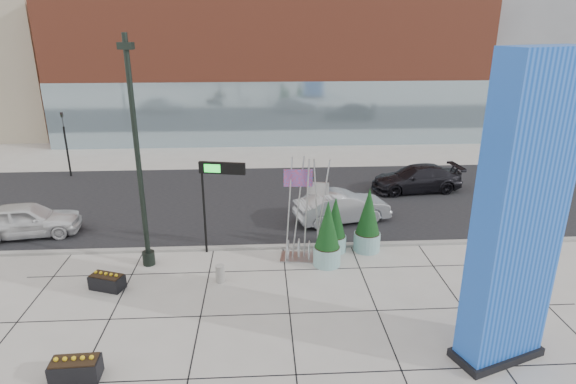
{
  "coord_description": "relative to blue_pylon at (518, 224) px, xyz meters",
  "views": [
    {
      "loc": [
        0.15,
        -14.92,
        9.36
      ],
      "look_at": [
        1.11,
        2.0,
        3.3
      ],
      "focal_mm": 30.0,
      "sensor_mm": 36.0,
      "label": 1
    }
  ],
  "objects": [
    {
      "name": "blue_pylon",
      "position": [
        0.0,
        0.0,
        0.0
      ],
      "size": [
        2.89,
        2.02,
        8.81
      ],
      "rotation": [
        0.0,
        0.0,
        0.35
      ],
      "color": "#0B41AE",
      "rests_on": "ground"
    },
    {
      "name": "building_grey_parking",
      "position": [
        19.04,
        35.5,
        4.75
      ],
      "size": [
        20.0,
        18.0,
        18.0
      ],
      "primitive_type": "cube",
      "color": "slate",
      "rests_on": "ground"
    },
    {
      "name": "car_silver_mid",
      "position": [
        -2.92,
        10.26,
        -3.49
      ],
      "size": [
        4.91,
        2.69,
        1.53
      ],
      "primitive_type": "imported",
      "rotation": [
        0.0,
        0.0,
        1.81
      ],
      "color": "#9FA1A6",
      "rests_on": "ground"
    },
    {
      "name": "car_white_west",
      "position": [
        -17.56,
        9.43,
        -3.47
      ],
      "size": [
        4.82,
        2.53,
        1.56
      ],
      "primitive_type": "imported",
      "rotation": [
        0.0,
        0.0,
        1.72
      ],
      "color": "silver",
      "rests_on": "ground"
    },
    {
      "name": "street_asphalt",
      "position": [
        -6.96,
        13.5,
        -4.24
      ],
      "size": [
        80.0,
        12.0,
        0.02
      ],
      "primitive_type": "cube",
      "color": "black",
      "rests_on": "ground"
    },
    {
      "name": "round_planter_west",
      "position": [
        -4.25,
        5.9,
        -2.94
      ],
      "size": [
        1.11,
        1.11,
        2.77
      ],
      "color": "#84B2B0",
      "rests_on": "ground"
    },
    {
      "name": "concrete_bollard",
      "position": [
        -8.46,
        4.77,
        -3.92
      ],
      "size": [
        0.35,
        0.35,
        0.68
      ],
      "primitive_type": "cylinder",
      "color": "gray",
      "rests_on": "ground"
    },
    {
      "name": "lamp_post",
      "position": [
        -11.46,
        6.32,
        -0.58
      ],
      "size": [
        0.61,
        0.49,
        8.98
      ],
      "rotation": [
        0.0,
        0.0,
        -0.28
      ],
      "color": "black",
      "rests_on": "ground"
    },
    {
      "name": "traffic_signal",
      "position": [
        -18.96,
        18.5,
        -1.95
      ],
      "size": [
        0.15,
        0.18,
        4.1
      ],
      "color": "black",
      "rests_on": "ground"
    },
    {
      "name": "ground",
      "position": [
        -6.96,
        3.5,
        -4.25
      ],
      "size": [
        160.0,
        160.0,
        0.0
      ],
      "primitive_type": "plane",
      "color": "#9E9991",
      "rests_on": "ground"
    },
    {
      "name": "round_planter_mid",
      "position": [
        -3.76,
        7.1,
        -3.09
      ],
      "size": [
        0.99,
        0.99,
        2.47
      ],
      "color": "#84B2B0",
      "rests_on": "ground"
    },
    {
      "name": "round_planter_east",
      "position": [
        -2.36,
        7.1,
        -2.92
      ],
      "size": [
        1.13,
        1.13,
        2.82
      ],
      "color": "#84B2B0",
      "rests_on": "ground"
    },
    {
      "name": "car_dark_east",
      "position": [
        2.1,
        14.5,
        -3.51
      ],
      "size": [
        5.33,
        2.6,
        1.5
      ],
      "primitive_type": "imported",
      "rotation": [
        0.0,
        0.0,
        -1.47
      ],
      "color": "black",
      "rests_on": "ground"
    },
    {
      "name": "overhead_street_sign",
      "position": [
        -8.55,
        7.3,
        -0.8
      ],
      "size": [
        1.89,
        0.54,
        4.03
      ],
      "rotation": [
        0.0,
        0.0,
        -0.2
      ],
      "color": "black",
      "rests_on": "ground"
    },
    {
      "name": "tower_glass_front",
      "position": [
        -5.96,
        25.7,
        -1.75
      ],
      "size": [
        34.0,
        0.6,
        5.0
      ],
      "primitive_type": "cube",
      "color": "#8CA5B2",
      "rests_on": "ground"
    },
    {
      "name": "tower_podium",
      "position": [
        -5.96,
        30.5,
        1.25
      ],
      "size": [
        34.0,
        10.0,
        11.0
      ],
      "primitive_type": "cube",
      "color": "#97422B",
      "rests_on": "ground"
    },
    {
      "name": "curb_edge",
      "position": [
        -6.96,
        7.5,
        -4.19
      ],
      "size": [
        80.0,
        0.3,
        0.12
      ],
      "primitive_type": "cube",
      "color": "gray",
      "rests_on": "ground"
    },
    {
      "name": "box_planter_north",
      "position": [
        -12.59,
        4.5,
        -3.94
      ],
      "size": [
        1.36,
        0.99,
        0.68
      ],
      "rotation": [
        0.0,
        0.0,
        -0.35
      ],
      "color": "black",
      "rests_on": "ground"
    },
    {
      "name": "public_art_sculpture",
      "position": [
        -5.11,
        6.5,
        -3.11
      ],
      "size": [
        2.04,
        1.22,
        4.38
      ],
      "rotation": [
        0.0,
        0.0,
        -0.14
      ],
      "color": "#BABCBF",
      "rests_on": "ground"
    },
    {
      "name": "box_planter_south",
      "position": [
        -12.05,
        -0.27,
        -3.92
      ],
      "size": [
        1.34,
        0.71,
        0.72
      ],
      "rotation": [
        0.0,
        0.0,
        0.04
      ],
      "color": "black",
      "rests_on": "ground"
    }
  ]
}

